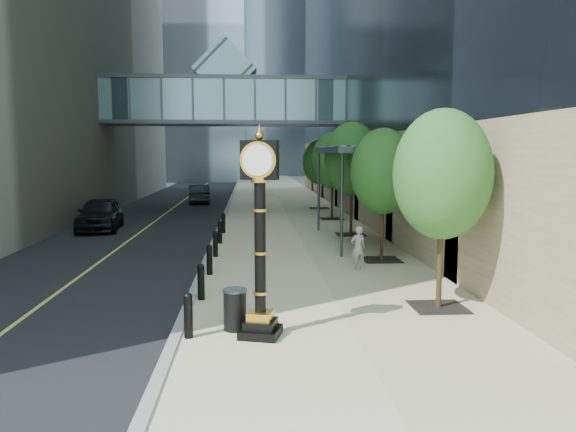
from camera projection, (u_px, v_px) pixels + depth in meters
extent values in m
plane|color=gray|center=(316.00, 354.00, 11.56)|extent=(320.00, 320.00, 0.00)
cube|color=black|center=(188.00, 197.00, 50.75)|extent=(8.00, 180.00, 0.02)
cube|color=beige|center=(276.00, 197.00, 51.27)|extent=(8.00, 180.00, 0.06)
cube|color=gray|center=(232.00, 197.00, 51.01)|extent=(0.25, 180.00, 0.07)
cube|color=#AEC1DB|center=(229.00, 25.00, 126.38)|extent=(22.00, 22.00, 65.00)
cube|color=slate|center=(225.00, 102.00, 38.26)|extent=(17.00, 4.00, 3.00)
cube|color=#383F44|center=(226.00, 123.00, 38.42)|extent=(17.00, 4.20, 0.25)
cube|color=#383F44|center=(225.00, 80.00, 38.09)|extent=(17.00, 4.20, 0.25)
cube|color=slate|center=(225.00, 70.00, 38.02)|extent=(4.24, 3.00, 4.24)
cube|color=#383F44|center=(358.00, 150.00, 25.19)|extent=(3.00, 8.00, 0.25)
cube|color=slate|center=(358.00, 147.00, 25.17)|extent=(2.80, 7.80, 0.06)
cylinder|color=#383F44|center=(342.00, 205.00, 21.67)|extent=(0.12, 0.12, 4.20)
cylinder|color=#383F44|center=(319.00, 191.00, 29.01)|extent=(0.12, 0.12, 4.20)
cylinder|color=black|center=(188.00, 318.00, 12.32)|extent=(0.20, 0.20, 0.90)
cylinder|color=black|center=(201.00, 284.00, 15.49)|extent=(0.20, 0.20, 0.90)
cylinder|color=black|center=(209.00, 261.00, 18.66)|extent=(0.20, 0.20, 0.90)
cylinder|color=black|center=(215.00, 245.00, 21.83)|extent=(0.20, 0.20, 0.90)
cylinder|color=black|center=(220.00, 233.00, 25.00)|extent=(0.20, 0.20, 0.90)
cylinder|color=black|center=(223.00, 224.00, 28.18)|extent=(0.20, 0.20, 0.90)
cube|color=black|center=(438.00, 307.00, 14.76)|extent=(1.40, 1.40, 0.02)
cylinder|color=#3F271A|center=(440.00, 256.00, 14.61)|extent=(0.14, 0.14, 2.75)
ellipsoid|color=#285B21|center=(442.00, 174.00, 14.36)|extent=(2.52, 2.52, 3.36)
cube|color=black|center=(381.00, 260.00, 21.21)|extent=(1.40, 1.40, 0.02)
cylinder|color=#3F271A|center=(382.00, 226.00, 21.06)|extent=(0.14, 0.14, 2.63)
ellipsoid|color=#285B21|center=(383.00, 171.00, 20.82)|extent=(2.41, 2.41, 3.21)
cube|color=black|center=(351.00, 234.00, 27.65)|extent=(1.40, 1.40, 0.02)
cylinder|color=#3F271A|center=(351.00, 205.00, 27.48)|extent=(0.14, 0.14, 2.93)
ellipsoid|color=#285B21|center=(352.00, 159.00, 27.22)|extent=(2.68, 2.68, 3.58)
cube|color=black|center=(332.00, 219.00, 34.09)|extent=(1.40, 1.40, 0.02)
cylinder|color=#3F271A|center=(332.00, 196.00, 33.93)|extent=(0.14, 0.14, 2.77)
ellipsoid|color=#285B21|center=(332.00, 161.00, 33.69)|extent=(2.54, 2.54, 3.39)
cube|color=black|center=(319.00, 208.00, 40.53)|extent=(1.40, 1.40, 0.02)
cylinder|color=#3F271A|center=(319.00, 190.00, 40.39)|extent=(0.14, 0.14, 2.61)
ellipsoid|color=#285B21|center=(319.00, 162.00, 40.16)|extent=(2.39, 2.39, 3.19)
cube|color=black|center=(261.00, 332.00, 12.46)|extent=(1.04, 1.04, 0.19)
cube|color=black|center=(261.00, 324.00, 12.44)|extent=(0.81, 0.81, 0.19)
cube|color=gold|center=(260.00, 316.00, 12.42)|extent=(0.64, 0.64, 0.19)
cylinder|color=black|center=(260.00, 246.00, 12.24)|extent=(0.24, 0.24, 2.92)
cube|color=black|center=(260.00, 160.00, 12.02)|extent=(0.85, 0.49, 0.85)
cylinder|color=white|center=(259.00, 160.00, 12.19)|extent=(0.64, 0.22, 0.66)
cylinder|color=white|center=(260.00, 160.00, 11.86)|extent=(0.64, 0.22, 0.66)
sphere|color=gold|center=(259.00, 136.00, 11.96)|extent=(0.19, 0.19, 0.19)
cylinder|color=black|center=(235.00, 311.00, 12.87)|extent=(0.57, 0.57, 0.90)
imported|color=#AAA79C|center=(358.00, 248.00, 19.52)|extent=(0.62, 0.48, 1.51)
imported|color=black|center=(100.00, 214.00, 29.55)|extent=(2.56, 5.24, 1.72)
imported|color=black|center=(199.00, 194.00, 44.87)|extent=(2.12, 4.68, 1.49)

